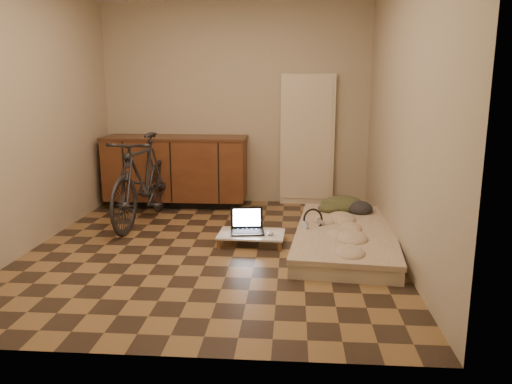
# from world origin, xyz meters

# --- Properties ---
(room_shell) EXTENTS (3.50, 4.00, 2.60)m
(room_shell) POSITION_xyz_m (0.00, 0.00, 1.30)
(room_shell) COLOR brown
(room_shell) RESTS_ON ground
(cabinets) EXTENTS (1.84, 0.62, 0.91)m
(cabinets) POSITION_xyz_m (-0.75, 1.70, 0.47)
(cabinets) COLOR black
(cabinets) RESTS_ON ground
(appliance_panel) EXTENTS (0.70, 0.10, 1.70)m
(appliance_panel) POSITION_xyz_m (0.95, 1.94, 0.85)
(appliance_panel) COLOR beige
(appliance_panel) RESTS_ON ground
(bicycle) EXTENTS (0.68, 1.78, 1.12)m
(bicycle) POSITION_xyz_m (-0.94, 0.83, 0.56)
(bicycle) COLOR black
(bicycle) RESTS_ON ground
(futon) EXTENTS (1.15, 2.07, 0.17)m
(futon) POSITION_xyz_m (1.30, 0.18, 0.09)
(futon) COLOR #BDAF97
(futon) RESTS_ON ground
(clothing_pile) EXTENTS (0.58, 0.50, 0.21)m
(clothing_pile) POSITION_xyz_m (1.39, 0.95, 0.28)
(clothing_pile) COLOR #3B4025
(clothing_pile) RESTS_ON futon
(headphones) EXTENTS (0.33, 0.32, 0.17)m
(headphones) POSITION_xyz_m (0.98, 0.22, 0.25)
(headphones) COLOR black
(headphones) RESTS_ON futon
(lap_desk) EXTENTS (0.67, 0.45, 0.11)m
(lap_desk) POSITION_xyz_m (0.36, 0.15, 0.10)
(lap_desk) COLOR brown
(lap_desk) RESTS_ON ground
(laptop) EXTENTS (0.37, 0.34, 0.23)m
(laptop) POSITION_xyz_m (0.31, 0.21, 0.16)
(laptop) COLOR black
(laptop) RESTS_ON lap_desk
(mouse) EXTENTS (0.09, 0.12, 0.04)m
(mouse) POSITION_xyz_m (0.55, 0.11, 0.13)
(mouse) COLOR silver
(mouse) RESTS_ON lap_desk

